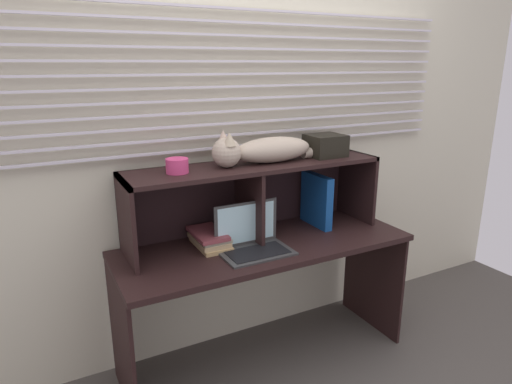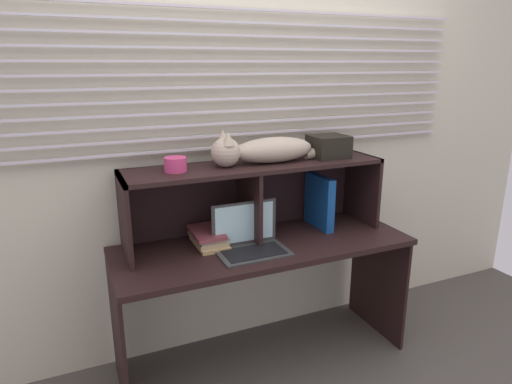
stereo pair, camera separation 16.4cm
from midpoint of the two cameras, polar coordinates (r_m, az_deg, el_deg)
name	(u,v)px [view 1 (the left image)]	position (r m, az deg, el deg)	size (l,w,h in m)	color
ground_plane	(285,382)	(2.53, 1.79, -23.18)	(4.40, 4.40, 0.00)	#4C4742
back_panel_with_blinds	(238,129)	(2.47, -4.28, 8.00)	(4.40, 0.08, 2.50)	beige
desk	(265,265)	(2.39, -0.81, -9.37)	(1.55, 0.56, 0.70)	black
hutch_shelf_unit	(252,184)	(2.36, -2.45, 0.98)	(1.38, 0.34, 0.40)	black
cat	(263,150)	(2.31, -1.12, 5.40)	(0.75, 0.16, 0.18)	#BAA792
laptop	(252,241)	(2.24, -2.57, -6.31)	(0.35, 0.23, 0.23)	#373737
binder_upright	(316,200)	(2.56, 5.94, -1.06)	(0.05, 0.25, 0.30)	#14468F
book_stack	(209,238)	(2.32, -8.04, -5.94)	(0.16, 0.27, 0.08)	tan
small_basket	(177,166)	(2.16, -12.23, 3.29)	(0.11, 0.11, 0.07)	#D33D75
storage_box	(325,145)	(2.51, 7.01, 5.93)	(0.20, 0.18, 0.12)	black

